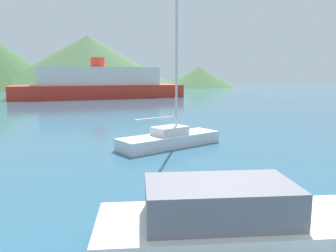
{
  "coord_description": "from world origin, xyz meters",
  "views": [
    {
      "loc": [
        -4.14,
        -0.85,
        3.54
      ],
      "look_at": [
        -0.34,
        14.0,
        1.2
      ],
      "focal_mm": 35.0,
      "sensor_mm": 36.0,
      "label": 1
    }
  ],
  "objects": [
    {
      "name": "motorboat_near",
      "position": [
        -0.46,
        4.82,
        0.45
      ],
      "size": [
        7.17,
        3.11,
        2.07
      ],
      "rotation": [
        0.0,
        0.0,
        -0.16
      ],
      "color": "white",
      "rests_on": "ground_plane"
    },
    {
      "name": "sailboat_inner",
      "position": [
        0.02,
        15.01,
        0.42
      ],
      "size": [
        5.76,
        3.75,
        7.41
      ],
      "rotation": [
        0.0,
        0.0,
        0.42
      ],
      "color": "silver",
      "rests_on": "ground_plane"
    },
    {
      "name": "ferry_distant",
      "position": [
        -1.79,
        55.93,
        2.21
      ],
      "size": [
        28.46,
        12.82,
        6.6
      ],
      "rotation": [
        0.0,
        0.0,
        0.13
      ],
      "color": "red",
      "rests_on": "ground_plane"
    },
    {
      "name": "hill_central",
      "position": [
        -2.6,
        97.24,
        7.51
      ],
      "size": [
        53.0,
        53.0,
        15.01
      ],
      "color": "#476B42",
      "rests_on": "ground_plane"
    },
    {
      "name": "hill_east",
      "position": [
        31.99,
        100.32,
        3.29
      ],
      "size": [
        24.53,
        24.53,
        6.58
      ],
      "color": "#476B42",
      "rests_on": "ground_plane"
    }
  ]
}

